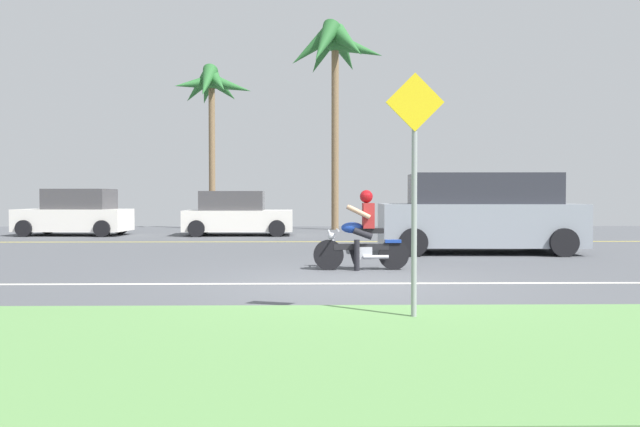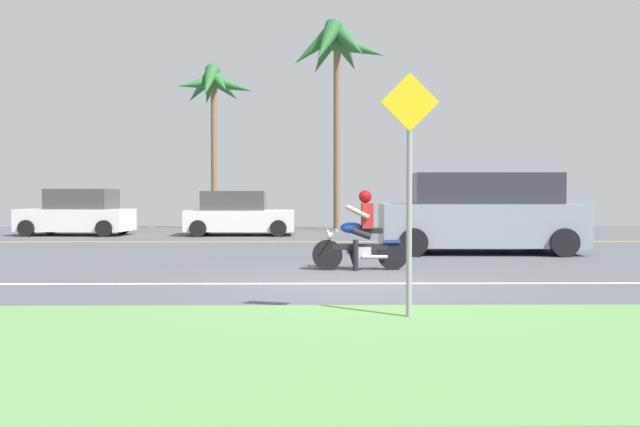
{
  "view_description": "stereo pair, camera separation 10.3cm",
  "coord_description": "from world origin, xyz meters",
  "px_view_note": "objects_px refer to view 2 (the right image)",
  "views": [
    {
      "loc": [
        -0.67,
        -9.34,
        1.35
      ],
      "look_at": [
        -0.43,
        4.46,
        0.96
      ],
      "focal_mm": 34.07,
      "sensor_mm": 36.0,
      "label": 1
    },
    {
      "loc": [
        -0.57,
        -9.34,
        1.35
      ],
      "look_at": [
        -0.43,
        4.46,
        0.96
      ],
      "focal_mm": 34.07,
      "sensor_mm": 36.0,
      "label": 2
    }
  ],
  "objects_px": {
    "motorcyclist": "(361,236)",
    "palm_tree_1": "(213,91)",
    "suv_nearby": "(480,214)",
    "street_sign": "(409,171)",
    "parked_car_0": "(78,214)",
    "palm_tree_0": "(337,55)",
    "parked_car_1": "(239,215)"
  },
  "relations": [
    {
      "from": "motorcyclist",
      "to": "palm_tree_1",
      "type": "bearing_deg",
      "value": 109.61
    },
    {
      "from": "suv_nearby",
      "to": "street_sign",
      "type": "bearing_deg",
      "value": -110.31
    },
    {
      "from": "parked_car_0",
      "to": "palm_tree_0",
      "type": "distance_m",
      "value": 11.64
    },
    {
      "from": "motorcyclist",
      "to": "palm_tree_1",
      "type": "xyz_separation_m",
      "value": [
        -5.0,
        14.02,
        5.07
      ]
    },
    {
      "from": "palm_tree_1",
      "to": "palm_tree_0",
      "type": "bearing_deg",
      "value": -5.26
    },
    {
      "from": "palm_tree_0",
      "to": "palm_tree_1",
      "type": "bearing_deg",
      "value": 174.74
    },
    {
      "from": "palm_tree_0",
      "to": "street_sign",
      "type": "xyz_separation_m",
      "value": [
        0.09,
        -18.18,
        -5.45
      ]
    },
    {
      "from": "motorcyclist",
      "to": "parked_car_0",
      "type": "xyz_separation_m",
      "value": [
        -9.05,
        10.03,
        0.12
      ]
    },
    {
      "from": "palm_tree_0",
      "to": "street_sign",
      "type": "distance_m",
      "value": 18.98
    },
    {
      "from": "parked_car_1",
      "to": "palm_tree_1",
      "type": "bearing_deg",
      "value": 110.65
    },
    {
      "from": "motorcyclist",
      "to": "suv_nearby",
      "type": "bearing_deg",
      "value": 47.23
    },
    {
      "from": "parked_car_0",
      "to": "palm_tree_0",
      "type": "relative_size",
      "value": 0.45
    },
    {
      "from": "parked_car_1",
      "to": "palm_tree_0",
      "type": "height_order",
      "value": "palm_tree_0"
    },
    {
      "from": "parked_car_1",
      "to": "palm_tree_0",
      "type": "bearing_deg",
      "value": 45.17
    },
    {
      "from": "suv_nearby",
      "to": "palm_tree_1",
      "type": "bearing_deg",
      "value": 127.27
    },
    {
      "from": "suv_nearby",
      "to": "palm_tree_1",
      "type": "relative_size",
      "value": 0.73
    },
    {
      "from": "parked_car_0",
      "to": "street_sign",
      "type": "bearing_deg",
      "value": -57.85
    },
    {
      "from": "palm_tree_0",
      "to": "palm_tree_1",
      "type": "height_order",
      "value": "palm_tree_0"
    },
    {
      "from": "palm_tree_1",
      "to": "street_sign",
      "type": "xyz_separation_m",
      "value": [
        5.15,
        -18.65,
        -4.07
      ]
    },
    {
      "from": "suv_nearby",
      "to": "parked_car_1",
      "type": "distance_m",
      "value": 9.35
    },
    {
      "from": "palm_tree_1",
      "to": "parked_car_1",
      "type": "bearing_deg",
      "value": -69.35
    },
    {
      "from": "parked_car_0",
      "to": "street_sign",
      "type": "relative_size",
      "value": 1.42
    },
    {
      "from": "motorcyclist",
      "to": "street_sign",
      "type": "height_order",
      "value": "street_sign"
    },
    {
      "from": "suv_nearby",
      "to": "palm_tree_0",
      "type": "height_order",
      "value": "palm_tree_0"
    },
    {
      "from": "palm_tree_0",
      "to": "street_sign",
      "type": "height_order",
      "value": "palm_tree_0"
    },
    {
      "from": "parked_car_1",
      "to": "motorcyclist",
      "type": "bearing_deg",
      "value": -70.81
    },
    {
      "from": "palm_tree_0",
      "to": "parked_car_1",
      "type": "bearing_deg",
      "value": -134.83
    },
    {
      "from": "parked_car_0",
      "to": "palm_tree_1",
      "type": "bearing_deg",
      "value": 44.53
    },
    {
      "from": "palm_tree_1",
      "to": "motorcyclist",
      "type": "bearing_deg",
      "value": -70.39
    },
    {
      "from": "parked_car_0",
      "to": "palm_tree_1",
      "type": "relative_size",
      "value": 0.56
    },
    {
      "from": "palm_tree_1",
      "to": "street_sign",
      "type": "height_order",
      "value": "palm_tree_1"
    },
    {
      "from": "motorcyclist",
      "to": "palm_tree_1",
      "type": "height_order",
      "value": "palm_tree_1"
    }
  ]
}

